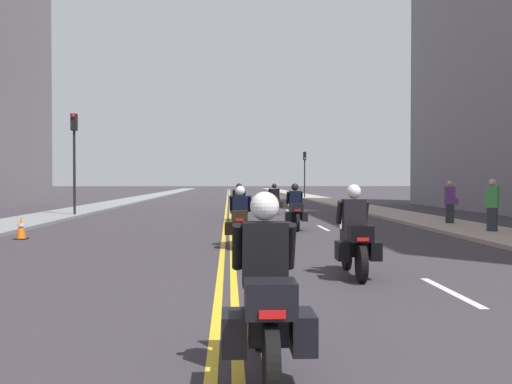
{
  "coord_description": "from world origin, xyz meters",
  "views": [
    {
      "loc": [
        0.04,
        -0.69,
        1.73
      ],
      "look_at": [
        1.0,
        19.52,
        1.33
      ],
      "focal_mm": 40.15,
      "sensor_mm": 36.0,
      "label": 1
    }
  ],
  "objects_px": {
    "traffic_light_near": "(74,146)",
    "motorcycle_0": "(265,302)",
    "motorcycle_3": "(295,211)",
    "pedestrian_1": "(450,203)",
    "traffic_light_far": "(305,166)",
    "motorcycle_5": "(274,202)",
    "motorcycle_2": "(240,221)",
    "motorcycle_1": "(355,239)",
    "motorcycle_4": "(239,205)",
    "traffic_cone_0": "(21,228)",
    "pedestrian_2": "(492,206)"
  },
  "relations": [
    {
      "from": "motorcycle_4",
      "to": "traffic_light_far",
      "type": "xyz_separation_m",
      "value": [
        6.87,
        30.1,
        2.47
      ]
    },
    {
      "from": "motorcycle_3",
      "to": "pedestrian_2",
      "type": "height_order",
      "value": "pedestrian_2"
    },
    {
      "from": "motorcycle_4",
      "to": "motorcycle_5",
      "type": "relative_size",
      "value": 1.0
    },
    {
      "from": "traffic_light_near",
      "to": "pedestrian_2",
      "type": "height_order",
      "value": "traffic_light_near"
    },
    {
      "from": "motorcycle_3",
      "to": "motorcycle_2",
      "type": "bearing_deg",
      "value": -111.6
    },
    {
      "from": "motorcycle_1",
      "to": "motorcycle_3",
      "type": "xyz_separation_m",
      "value": [
        0.07,
        9.8,
        -0.01
      ]
    },
    {
      "from": "traffic_light_near",
      "to": "pedestrian_2",
      "type": "distance_m",
      "value": 18.78
    },
    {
      "from": "motorcycle_1",
      "to": "motorcycle_2",
      "type": "height_order",
      "value": "motorcycle_1"
    },
    {
      "from": "traffic_light_far",
      "to": "motorcycle_5",
      "type": "bearing_deg",
      "value": -101.06
    },
    {
      "from": "traffic_light_near",
      "to": "traffic_light_far",
      "type": "xyz_separation_m",
      "value": [
        14.69,
        27.21,
        -0.28
      ]
    },
    {
      "from": "motorcycle_1",
      "to": "traffic_light_far",
      "type": "relative_size",
      "value": 0.47
    },
    {
      "from": "motorcycle_5",
      "to": "pedestrian_2",
      "type": "distance_m",
      "value": 13.27
    },
    {
      "from": "motorcycle_1",
      "to": "motorcycle_2",
      "type": "xyz_separation_m",
      "value": [
        -1.97,
        4.74,
        -0.01
      ]
    },
    {
      "from": "motorcycle_1",
      "to": "traffic_light_near",
      "type": "relative_size",
      "value": 0.43
    },
    {
      "from": "motorcycle_2",
      "to": "motorcycle_5",
      "type": "bearing_deg",
      "value": 84.46
    },
    {
      "from": "traffic_cone_0",
      "to": "traffic_light_near",
      "type": "distance_m",
      "value": 11.08
    },
    {
      "from": "motorcycle_0",
      "to": "traffic_light_near",
      "type": "height_order",
      "value": "traffic_light_near"
    },
    {
      "from": "motorcycle_1",
      "to": "motorcycle_3",
      "type": "height_order",
      "value": "motorcycle_1"
    },
    {
      "from": "motorcycle_0",
      "to": "motorcycle_2",
      "type": "height_order",
      "value": "motorcycle_0"
    },
    {
      "from": "motorcycle_3",
      "to": "pedestrian_1",
      "type": "relative_size",
      "value": 1.26
    },
    {
      "from": "motorcycle_3",
      "to": "pedestrian_2",
      "type": "distance_m",
      "value": 6.43
    },
    {
      "from": "traffic_cone_0",
      "to": "traffic_light_far",
      "type": "relative_size",
      "value": 0.15
    },
    {
      "from": "motorcycle_5",
      "to": "traffic_light_near",
      "type": "distance_m",
      "value": 10.31
    },
    {
      "from": "traffic_cone_0",
      "to": "traffic_light_near",
      "type": "xyz_separation_m",
      "value": [
        -1.26,
        10.57,
        3.07
      ]
    },
    {
      "from": "motorcycle_3",
      "to": "traffic_light_far",
      "type": "height_order",
      "value": "traffic_light_far"
    },
    {
      "from": "motorcycle_0",
      "to": "motorcycle_2",
      "type": "relative_size",
      "value": 0.95
    },
    {
      "from": "motorcycle_0",
      "to": "motorcycle_1",
      "type": "height_order",
      "value": "motorcycle_1"
    },
    {
      "from": "motorcycle_3",
      "to": "motorcycle_4",
      "type": "xyz_separation_m",
      "value": [
        -1.89,
        4.85,
        -0.01
      ]
    },
    {
      "from": "motorcycle_0",
      "to": "motorcycle_2",
      "type": "bearing_deg",
      "value": 89.98
    },
    {
      "from": "pedestrian_1",
      "to": "motorcycle_4",
      "type": "bearing_deg",
      "value": 163.98
    },
    {
      "from": "motorcycle_0",
      "to": "motorcycle_1",
      "type": "relative_size",
      "value": 1.03
    },
    {
      "from": "motorcycle_5",
      "to": "traffic_light_near",
      "type": "relative_size",
      "value": 0.44
    },
    {
      "from": "motorcycle_0",
      "to": "pedestrian_2",
      "type": "relative_size",
      "value": 1.22
    },
    {
      "from": "motorcycle_5",
      "to": "pedestrian_1",
      "type": "xyz_separation_m",
      "value": [
        6.02,
        -8.34,
        0.25
      ]
    },
    {
      "from": "motorcycle_3",
      "to": "motorcycle_1",
      "type": "bearing_deg",
      "value": -90.09
    },
    {
      "from": "motorcycle_3",
      "to": "traffic_light_near",
      "type": "height_order",
      "value": "traffic_light_near"
    },
    {
      "from": "motorcycle_4",
      "to": "traffic_light_near",
      "type": "bearing_deg",
      "value": 160.68
    },
    {
      "from": "traffic_light_near",
      "to": "pedestrian_2",
      "type": "relative_size",
      "value": 2.75
    },
    {
      "from": "motorcycle_0",
      "to": "motorcycle_5",
      "type": "bearing_deg",
      "value": 85.09
    },
    {
      "from": "motorcycle_1",
      "to": "motorcycle_2",
      "type": "distance_m",
      "value": 5.13
    },
    {
      "from": "pedestrian_2",
      "to": "traffic_light_far",
      "type": "bearing_deg",
      "value": 133.72
    },
    {
      "from": "motorcycle_3",
      "to": "pedestrian_1",
      "type": "bearing_deg",
      "value": 12.72
    },
    {
      "from": "motorcycle_3",
      "to": "motorcycle_4",
      "type": "relative_size",
      "value": 1.0
    },
    {
      "from": "motorcycle_1",
      "to": "traffic_cone_0",
      "type": "distance_m",
      "value": 10.91
    },
    {
      "from": "pedestrian_2",
      "to": "motorcycle_2",
      "type": "bearing_deg",
      "value": -118.21
    },
    {
      "from": "pedestrian_1",
      "to": "pedestrian_2",
      "type": "bearing_deg",
      "value": -82.24
    },
    {
      "from": "pedestrian_2",
      "to": "motorcycle_1",
      "type": "bearing_deg",
      "value": -86.62
    },
    {
      "from": "traffic_light_near",
      "to": "motorcycle_0",
      "type": "bearing_deg",
      "value": -71.28
    },
    {
      "from": "motorcycle_2",
      "to": "pedestrian_2",
      "type": "distance_m",
      "value": 8.6
    },
    {
      "from": "motorcycle_5",
      "to": "traffic_light_near",
      "type": "bearing_deg",
      "value": -170.06
    }
  ]
}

